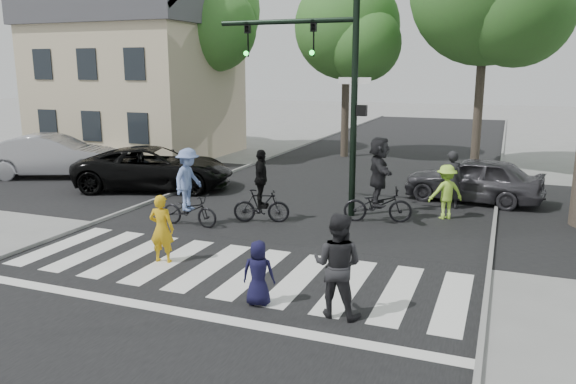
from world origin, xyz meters
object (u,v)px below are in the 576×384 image
(cyclist_left, at_px, (189,193))
(cyclist_mid, at_px, (261,193))
(pedestrian_child, at_px, (258,273))
(pedestrian_adult, at_px, (337,265))
(car_suv, at_px, (155,168))
(car_silver, at_px, (53,156))
(cyclist_right, at_px, (378,185))
(pedestrian_woman, at_px, (162,229))
(traffic_signal, at_px, (325,77))
(car_grey, at_px, (473,179))

(cyclist_left, distance_m, cyclist_mid, 1.94)
(cyclist_mid, bearing_deg, pedestrian_child, -66.55)
(pedestrian_adult, bearing_deg, car_suv, -37.07)
(car_silver, bearing_deg, pedestrian_adult, -144.01)
(pedestrian_child, xyz_separation_m, car_silver, (-12.34, 8.12, 0.23))
(cyclist_left, height_order, cyclist_right, cyclist_right)
(pedestrian_woman, xyz_separation_m, pedestrian_child, (2.87, -1.31, -0.16))
(pedestrian_child, height_order, cyclist_mid, cyclist_mid)
(pedestrian_child, bearing_deg, car_suv, -57.92)
(pedestrian_child, height_order, car_silver, car_silver)
(cyclist_right, bearing_deg, traffic_signal, 167.44)
(traffic_signal, bearing_deg, pedestrian_woman, -110.29)
(cyclist_left, height_order, car_silver, cyclist_left)
(pedestrian_adult, distance_m, cyclist_right, 6.19)
(traffic_signal, relative_size, cyclist_mid, 2.99)
(pedestrian_adult, relative_size, car_suv, 0.34)
(traffic_signal, distance_m, cyclist_right, 3.33)
(cyclist_mid, relative_size, cyclist_right, 0.85)
(pedestrian_woman, relative_size, cyclist_right, 0.64)
(cyclist_left, bearing_deg, cyclist_mid, 32.09)
(traffic_signal, bearing_deg, pedestrian_child, -82.12)
(cyclist_left, distance_m, car_suv, 5.09)
(car_grey, bearing_deg, pedestrian_child, -9.71)
(pedestrian_adult, bearing_deg, traffic_signal, -66.68)
(car_grey, bearing_deg, cyclist_left, -42.71)
(car_grey, bearing_deg, car_suv, -71.25)
(pedestrian_woman, xyz_separation_m, pedestrian_adult, (4.29, -1.23, 0.15))
(pedestrian_woman, xyz_separation_m, car_grey, (5.90, 8.40, -0.04))
(cyclist_mid, bearing_deg, cyclist_right, 21.85)
(traffic_signal, xyz_separation_m, pedestrian_adult, (2.34, -6.52, -3.00))
(pedestrian_adult, xyz_separation_m, cyclist_right, (-0.66, 6.15, 0.15))
(cyclist_right, bearing_deg, pedestrian_woman, -126.48)
(pedestrian_woman, height_order, cyclist_left, cyclist_left)
(pedestrian_woman, bearing_deg, car_suv, -63.10)
(traffic_signal, xyz_separation_m, pedestrian_woman, (-1.96, -5.30, -3.15))
(pedestrian_child, distance_m, cyclist_left, 5.56)
(pedestrian_child, distance_m, car_silver, 14.77)
(pedestrian_adult, height_order, cyclist_left, cyclist_left)
(pedestrian_adult, relative_size, cyclist_left, 0.86)
(pedestrian_adult, xyz_separation_m, cyclist_left, (-5.25, 3.93, 0.00))
(car_grey, bearing_deg, cyclist_right, -25.47)
(cyclist_mid, xyz_separation_m, cyclist_right, (2.96, 1.19, 0.22))
(cyclist_left, xyz_separation_m, cyclist_right, (4.60, 2.22, 0.14))
(traffic_signal, bearing_deg, cyclist_left, -138.41)
(pedestrian_woman, bearing_deg, car_silver, -44.26)
(pedestrian_woman, relative_size, cyclist_mid, 0.75)
(pedestrian_adult, height_order, car_silver, pedestrian_adult)
(pedestrian_adult, xyz_separation_m, car_grey, (1.61, 9.62, -0.19))
(traffic_signal, distance_m, car_grey, 5.94)
(traffic_signal, height_order, pedestrian_woman, traffic_signal)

